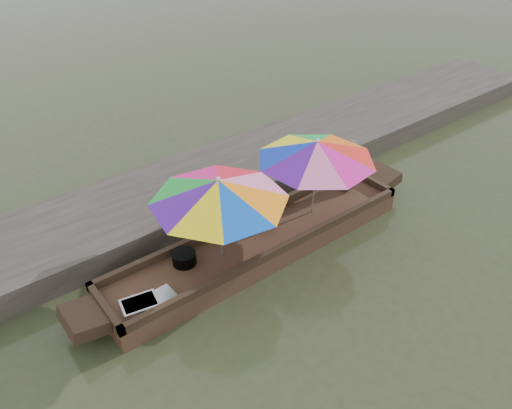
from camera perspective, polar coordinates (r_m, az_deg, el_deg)
water at (r=9.11m, az=0.39°, el=-5.47°), size 80.00×80.00×0.00m
dock at (r=10.44m, az=-7.07°, el=1.78°), size 22.00×2.20×0.50m
boat_hull at (r=9.00m, az=0.39°, el=-4.62°), size 5.91×1.20×0.35m
cooking_pot at (r=8.37m, az=-8.21°, el=-6.08°), size 0.40×0.40×0.21m
tray_crayfish at (r=7.80m, az=-13.15°, el=-11.05°), size 0.61×0.47×0.09m
tray_scallop at (r=7.84m, az=-11.14°, el=-10.62°), size 0.56×0.40×0.06m
charcoal_grill at (r=9.10m, az=0.65°, el=-2.11°), size 0.33×0.33×0.15m
supply_bag at (r=9.11m, az=-0.90°, el=-1.64°), size 0.33×0.29×0.26m
vendor at (r=10.11m, az=10.43°, el=4.54°), size 0.63×0.62×1.09m
umbrella_bow at (r=8.05m, az=-4.12°, el=-1.58°), size 2.71×2.71×1.55m
umbrella_stern at (r=9.15m, az=6.72°, el=3.13°), size 2.62×2.62×1.55m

